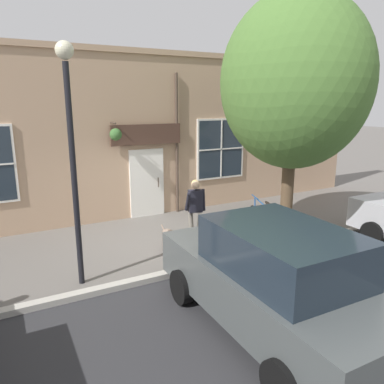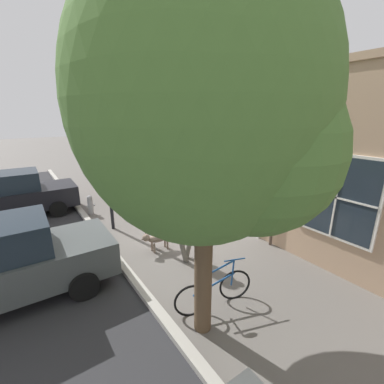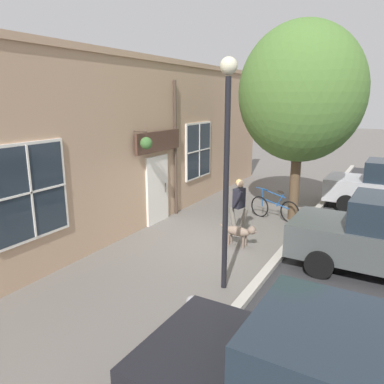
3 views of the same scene
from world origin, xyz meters
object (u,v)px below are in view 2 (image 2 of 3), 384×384
street_tree_by_curb (216,113)px  fire_hydrant (90,205)px  pedestrian_walking (186,228)px  leaning_bicycle (214,290)px  street_lamp (105,141)px  dog_on_leash (157,238)px  parked_car_nearest_curb (11,195)px

street_tree_by_curb → fire_hydrant: size_ratio=7.83×
pedestrian_walking → leaning_bicycle: (0.50, 1.80, -0.57)m
pedestrian_walking → street_lamp: (0.97, -3.11, 2.03)m
fire_hydrant → street_tree_by_curb: bearing=92.5°
dog_on_leash → street_lamp: size_ratio=0.24×
street_tree_by_curb → fire_hydrant: bearing=-87.5°
leaning_bicycle → parked_car_nearest_curb: parked_car_nearest_curb is taller
parked_car_nearest_curb → street_lamp: bearing=131.0°
parked_car_nearest_curb → street_lamp: (-2.74, 3.16, 2.10)m
leaning_bicycle → fire_hydrant: 6.77m
parked_car_nearest_curb → street_lamp: size_ratio=0.96×
pedestrian_walking → parked_car_nearest_curb: size_ratio=0.37×
parked_car_nearest_curb → dog_on_leash: bearing=121.6°
street_lamp → fire_hydrant: (0.27, -1.82, -2.59)m
leaning_bicycle → fire_hydrant: (0.74, -6.73, 0.02)m
pedestrian_walking → dog_on_leash: size_ratio=1.46×
pedestrian_walking → street_tree_by_curb: (0.93, 2.22, 2.86)m
dog_on_leash → parked_car_nearest_curb: 6.34m
street_lamp → fire_hydrant: size_ratio=5.87×
fire_hydrant → street_lamp: bearing=98.5°
dog_on_leash → street_tree_by_curb: 4.64m
street_tree_by_curb → parked_car_nearest_curb: street_tree_by_curb is taller
leaning_bicycle → street_lamp: (0.47, -4.91, 2.60)m
fire_hydrant → parked_car_nearest_curb: bearing=-28.3°
fire_hydrant → leaning_bicycle: bearing=96.3°
leaning_bicycle → parked_car_nearest_curb: (3.21, -8.06, 0.50)m
leaning_bicycle → street_tree_by_curb: bearing=44.0°
pedestrian_walking → street_tree_by_curb: size_ratio=0.27×
street_tree_by_curb → leaning_bicycle: size_ratio=3.53×
pedestrian_walking → fire_hydrant: 5.12m
dog_on_leash → street_lamp: street_lamp is taller
parked_car_nearest_curb → fire_hydrant: (-2.47, 1.33, -0.48)m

